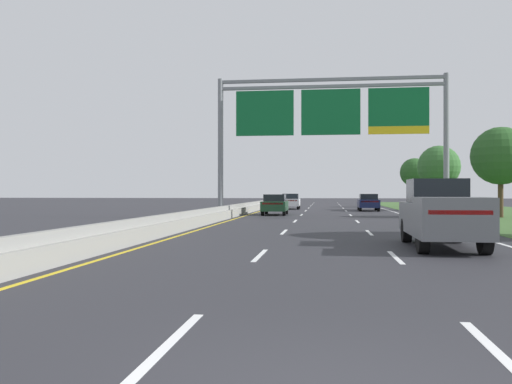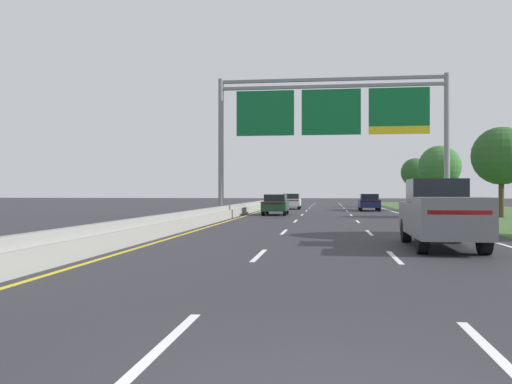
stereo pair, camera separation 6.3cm
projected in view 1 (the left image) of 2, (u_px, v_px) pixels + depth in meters
ground_plane at (326, 216)px, 39.49m from camera, size 220.00×220.00×0.00m
lane_striping at (326, 217)px, 39.03m from camera, size 11.96×106.00×0.01m
median_barrier_concrete at (235, 211)px, 40.31m from camera, size 0.60×110.00×0.85m
overhead_sign_gantry at (331, 118)px, 36.13m from camera, size 15.06×0.42×9.37m
pickup_truck_grey at (441, 214)px, 17.53m from camera, size 2.09×5.43×2.20m
car_navy_right_lane_sedan at (368, 202)px, 50.90m from camera, size 1.86×4.42×1.57m
car_darkgreen_left_lane_sedan at (275, 204)px, 42.26m from camera, size 1.87×4.42×1.57m
car_white_left_lane_sedan at (291, 201)px, 56.38m from camera, size 1.87×4.42×1.57m
roadside_tree_mid at (501, 156)px, 37.73m from camera, size 3.96×3.96×6.21m
roadside_tree_far at (439, 167)px, 52.46m from camera, size 4.00×4.00×6.16m
roadside_tree_distant at (414, 173)px, 62.71m from camera, size 3.25×3.25×5.59m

